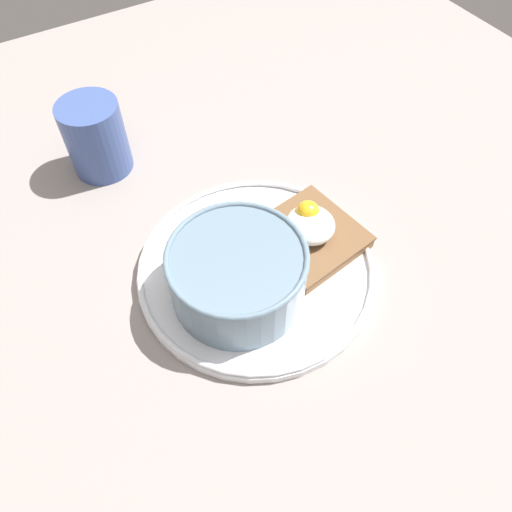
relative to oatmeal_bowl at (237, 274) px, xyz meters
The scene contains 9 objects.
ground_plane 6.27cm from the oatmeal_bowl, 118.43° to the left, with size 120.00×120.00×2.00cm, color gray.
plate 4.90cm from the oatmeal_bowl, 118.43° to the left, with size 25.16×25.16×1.60cm.
oatmeal_bowl is the anchor object (origin of this frame).
toast_slice 10.27cm from the oatmeal_bowl, 101.27° to the left, with size 11.60×11.60×1.58cm.
poached_egg 10.11cm from the oatmeal_bowl, 102.03° to the left, with size 5.33×5.22×3.39cm.
banana_slice_front 10.53cm from the oatmeal_bowl, behind, with size 3.78×3.74×1.56cm.
banana_slice_left 10.17cm from the oatmeal_bowl, 153.28° to the left, with size 3.67×3.77×1.55cm.
banana_slice_back 11.63cm from the oatmeal_bowl, 140.06° to the left, with size 3.71×3.72×0.88cm.
coffee_mug 26.43cm from the oatmeal_bowl, 169.74° to the right, with size 10.00×7.76×9.14cm.
Camera 1 is at (26.16, -15.76, 46.12)cm, focal length 35.00 mm.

